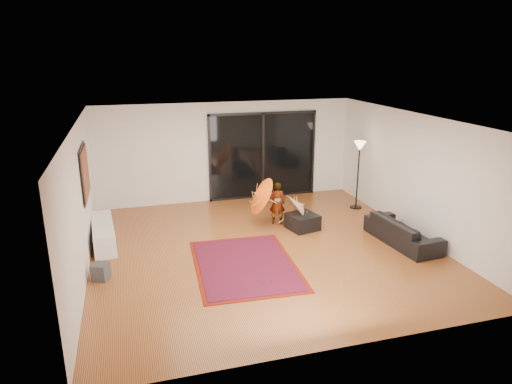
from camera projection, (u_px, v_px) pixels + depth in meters
name	position (u px, v px, depth m)	size (l,w,h in m)	color
floor	(264.00, 249.00, 9.59)	(7.00, 7.00, 0.00)	#AC632F
ceiling	(265.00, 120.00, 8.79)	(7.00, 7.00, 0.00)	white
wall_back	(227.00, 152.00, 12.41)	(7.00, 7.00, 0.00)	silver
wall_front	(342.00, 261.00, 5.98)	(7.00, 7.00, 0.00)	silver
wall_left	(81.00, 202.00, 8.28)	(7.00, 7.00, 0.00)	silver
wall_right	(416.00, 175.00, 10.11)	(7.00, 7.00, 0.00)	silver
sliding_door	(263.00, 155.00, 12.68)	(3.06, 0.07, 2.40)	black
painting	(85.00, 173.00, 9.12)	(0.04, 1.28, 1.08)	black
media_console	(103.00, 233.00, 9.77)	(0.43, 1.71, 0.48)	white
speaker	(101.00, 272.00, 8.26)	(0.27, 0.27, 0.31)	#424244
persian_rug	(245.00, 265.00, 8.85)	(2.05, 2.77, 0.02)	#621408
sofa	(403.00, 231.00, 9.80)	(1.87, 0.73, 0.55)	black
ottoman	(303.00, 222.00, 10.61)	(0.63, 0.63, 0.36)	black
floor_lamp	(359.00, 156.00, 11.69)	(0.31, 0.31, 1.78)	black
child	(277.00, 203.00, 10.86)	(0.37, 0.25, 1.03)	#999999
parasol_orange	(255.00, 197.00, 10.60)	(0.60, 0.92, 0.91)	#EF550C
parasol_white	(303.00, 203.00, 10.88)	(0.63, 0.86, 0.94)	silver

